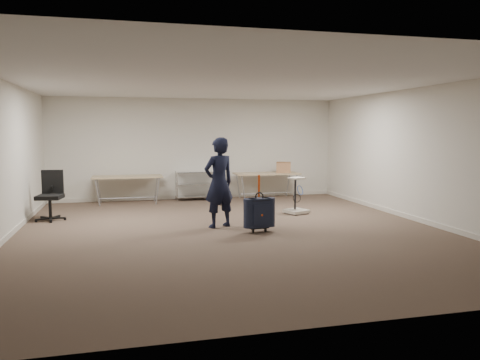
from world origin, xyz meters
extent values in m
plane|color=#4E3A2F|center=(0.00, 0.00, 0.00)|extent=(9.00, 9.00, 0.00)
plane|color=silver|center=(0.00, 4.50, 1.40)|extent=(8.00, 0.00, 8.00)
plane|color=silver|center=(0.00, -4.50, 1.40)|extent=(8.00, 0.00, 8.00)
plane|color=silver|center=(4.00, 0.00, 1.40)|extent=(0.00, 9.00, 9.00)
plane|color=silver|center=(0.00, 0.00, 2.80)|extent=(8.00, 8.00, 0.00)
cube|color=beige|center=(0.00, 4.49, 0.05)|extent=(8.00, 0.02, 0.10)
cube|color=beige|center=(-3.99, 0.00, 0.05)|extent=(0.02, 9.00, 0.10)
cube|color=beige|center=(3.99, 0.00, 0.05)|extent=(0.02, 9.00, 0.10)
cube|color=tan|center=(-1.90, 3.95, 0.71)|extent=(1.80, 0.75, 0.03)
cylinder|color=#9A9CA2|center=(-1.90, 3.95, 0.15)|extent=(1.50, 0.02, 0.02)
cylinder|color=#9A9CA2|center=(-2.65, 3.65, 0.35)|extent=(0.13, 0.04, 0.69)
cylinder|color=#9A9CA2|center=(-1.15, 3.65, 0.35)|extent=(0.13, 0.04, 0.69)
cylinder|color=#9A9CA2|center=(-2.65, 4.25, 0.35)|extent=(0.13, 0.04, 0.69)
cylinder|color=#9A9CA2|center=(-1.15, 4.25, 0.35)|extent=(0.13, 0.04, 0.69)
cube|color=tan|center=(1.90, 3.95, 0.71)|extent=(1.80, 0.75, 0.03)
cylinder|color=#9A9CA2|center=(1.90, 3.95, 0.15)|extent=(1.50, 0.02, 0.02)
cylinder|color=#9A9CA2|center=(1.15, 3.65, 0.35)|extent=(0.13, 0.04, 0.69)
cylinder|color=#9A9CA2|center=(2.65, 3.65, 0.35)|extent=(0.13, 0.04, 0.69)
cylinder|color=#9A9CA2|center=(1.15, 4.25, 0.35)|extent=(0.13, 0.04, 0.69)
cylinder|color=#9A9CA2|center=(2.65, 4.25, 0.35)|extent=(0.13, 0.04, 0.69)
cylinder|color=silver|center=(-0.60, 3.98, 0.40)|extent=(0.02, 0.02, 0.80)
cylinder|color=silver|center=(0.60, 3.98, 0.40)|extent=(0.02, 0.02, 0.80)
cylinder|color=silver|center=(-0.60, 4.42, 0.40)|extent=(0.02, 0.02, 0.80)
cylinder|color=silver|center=(0.60, 4.42, 0.40)|extent=(0.02, 0.02, 0.80)
cube|color=silver|center=(0.00, 4.20, 0.10)|extent=(1.20, 0.45, 0.02)
cube|color=silver|center=(0.00, 4.20, 0.45)|extent=(1.20, 0.45, 0.02)
cube|color=silver|center=(0.00, 4.20, 0.78)|extent=(1.20, 0.45, 0.01)
imported|color=black|center=(-0.17, 0.41, 0.89)|extent=(0.76, 0.63, 1.78)
cube|color=black|center=(0.47, -0.24, 0.38)|extent=(0.42, 0.28, 0.54)
cube|color=black|center=(0.47, -0.22, 0.09)|extent=(0.37, 0.20, 0.03)
cylinder|color=black|center=(0.34, -0.25, 0.04)|extent=(0.03, 0.08, 0.07)
cylinder|color=black|center=(0.59, -0.23, 0.04)|extent=(0.03, 0.08, 0.07)
torus|color=black|center=(0.47, -0.24, 0.68)|extent=(0.17, 0.05, 0.17)
cube|color=#FF4D0D|center=(0.47, -0.22, 0.88)|extent=(0.04, 0.01, 0.42)
cylinder|color=black|center=(-3.53, 1.97, 0.05)|extent=(0.64, 0.64, 0.10)
cylinder|color=black|center=(-3.53, 1.97, 0.27)|extent=(0.06, 0.06, 0.43)
cube|color=black|center=(-3.53, 1.97, 0.50)|extent=(0.56, 0.56, 0.09)
cube|color=black|center=(-3.49, 2.20, 0.80)|extent=(0.46, 0.13, 0.52)
cube|color=beige|center=(1.87, 1.49, 0.05)|extent=(0.59, 0.59, 0.07)
cylinder|color=black|center=(1.68, 1.31, 0.02)|extent=(0.05, 0.05, 0.04)
cylinder|color=black|center=(1.87, 1.54, 0.46)|extent=(0.05, 0.05, 0.73)
cube|color=beige|center=(1.87, 1.49, 0.82)|extent=(0.40, 0.37, 0.04)
torus|color=blue|center=(1.91, 1.42, 0.55)|extent=(0.25, 0.17, 0.22)
cube|color=#977246|center=(2.39, 3.90, 0.88)|extent=(0.48, 0.42, 0.30)
camera|label=1|loc=(-1.96, -8.55, 1.90)|focal=35.00mm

